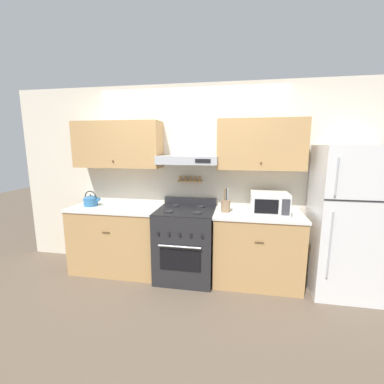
{
  "coord_description": "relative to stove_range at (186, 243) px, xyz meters",
  "views": [
    {
      "loc": [
        0.65,
        -2.85,
        1.75
      ],
      "look_at": [
        0.09,
        0.27,
        1.17
      ],
      "focal_mm": 24.0,
      "sensor_mm": 36.0,
      "label": 1
    }
  ],
  "objects": [
    {
      "name": "utensil_crock",
      "position": [
        0.51,
        0.02,
        0.53
      ],
      "size": [
        0.12,
        0.12,
        0.3
      ],
      "color": "#8E7051",
      "rests_on": "counter_right"
    },
    {
      "name": "wall_back",
      "position": [
        -0.03,
        0.32,
        0.96
      ],
      "size": [
        5.2,
        0.46,
        2.55
      ],
      "color": "beige",
      "rests_on": "ground_plane"
    },
    {
      "name": "counter_right",
      "position": [
        0.92,
        0.04,
        -0.01
      ],
      "size": [
        1.09,
        0.66,
        0.92
      ],
      "color": "tan",
      "rests_on": "ground_plane"
    },
    {
      "name": "tea_kettle",
      "position": [
        -1.35,
        0.02,
        0.52
      ],
      "size": [
        0.25,
        0.19,
        0.21
      ],
      "color": "teal",
      "rests_on": "counter_left"
    },
    {
      "name": "refrigerator",
      "position": [
        1.94,
        0.0,
        0.41
      ],
      "size": [
        0.78,
        0.7,
        1.75
      ],
      "color": "white",
      "rests_on": "ground_plane"
    },
    {
      "name": "microwave",
      "position": [
        1.04,
        0.04,
        0.58
      ],
      "size": [
        0.45,
        0.39,
        0.26
      ],
      "color": "white",
      "rests_on": "counter_right"
    },
    {
      "name": "stove_range",
      "position": [
        0.0,
        0.0,
        0.0
      ],
      "size": [
        0.74,
        0.72,
        1.02
      ],
      "color": "#232326",
      "rests_on": "ground_plane"
    },
    {
      "name": "ground_plane",
      "position": [
        0.0,
        -0.3,
        -0.47
      ],
      "size": [
        16.0,
        16.0,
        0.0
      ],
      "primitive_type": "plane",
      "color": "brown"
    },
    {
      "name": "counter_left",
      "position": [
        -0.98,
        0.04,
        -0.01
      ],
      "size": [
        1.22,
        0.66,
        0.92
      ],
      "color": "tan",
      "rests_on": "ground_plane"
    }
  ]
}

